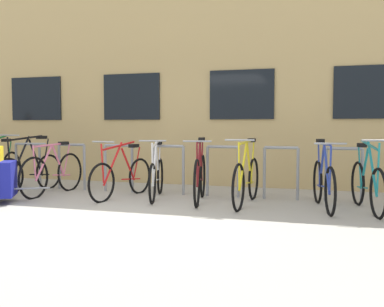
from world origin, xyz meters
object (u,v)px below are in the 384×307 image
at_px(bicycle_yellow, 247,179).
at_px(bicycle_white, 156,176).
at_px(bicycle_red, 122,176).
at_px(bicycle_teal, 367,184).
at_px(bicycle_blue, 323,183).
at_px(bicycle_maroon, 200,177).
at_px(bicycle_black, 30,171).
at_px(bicycle_pink, 53,173).

height_order(bicycle_yellow, bicycle_white, bicycle_yellow).
distance_m(bicycle_red, bicycle_teal, 3.96).
bearing_deg(bicycle_blue, bicycle_maroon, 178.20).
distance_m(bicycle_black, bicycle_white, 2.52).
relative_size(bicycle_black, bicycle_red, 0.99).
relative_size(bicycle_maroon, bicycle_teal, 1.02).
bearing_deg(bicycle_yellow, bicycle_black, 178.24).
bearing_deg(bicycle_blue, bicycle_white, 176.48).
height_order(bicycle_white, bicycle_pink, bicycle_white).
height_order(bicycle_blue, bicycle_red, bicycle_blue).
height_order(bicycle_red, bicycle_pink, bicycle_red).
bearing_deg(bicycle_maroon, bicycle_white, 172.36).
xyz_separation_m(bicycle_red, bicycle_teal, (3.96, -0.07, 0.02)).
height_order(bicycle_yellow, bicycle_red, bicycle_yellow).
relative_size(bicycle_blue, bicycle_black, 1.00).
relative_size(bicycle_blue, bicycle_pink, 0.97).
distance_m(bicycle_white, bicycle_teal, 3.36).
bearing_deg(bicycle_pink, bicycle_red, 1.89).
xyz_separation_m(bicycle_yellow, bicycle_white, (-1.59, 0.17, -0.02)).
bearing_deg(bicycle_black, bicycle_blue, -1.31).
bearing_deg(bicycle_teal, bicycle_yellow, 179.93).
distance_m(bicycle_maroon, bicycle_teal, 2.55).
height_order(bicycle_maroon, bicycle_teal, bicycle_teal).
distance_m(bicycle_blue, bicycle_teal, 0.61).
distance_m(bicycle_teal, bicycle_pink, 5.30).
distance_m(bicycle_blue, bicycle_white, 2.75).
distance_m(bicycle_blue, bicycle_yellow, 1.16).
xyz_separation_m(bicycle_blue, bicycle_white, (-2.75, 0.17, -0.02)).
bearing_deg(bicycle_black, bicycle_teal, -1.25).
relative_size(bicycle_maroon, bicycle_pink, 0.99).
bearing_deg(bicycle_pink, bicycle_teal, -0.26).
relative_size(bicycle_blue, bicycle_red, 0.98).
bearing_deg(bicycle_maroon, bicycle_red, 180.00).
distance_m(bicycle_blue, bicycle_black, 5.26).
bearing_deg(bicycle_pink, bicycle_blue, -0.20).
distance_m(bicycle_red, bicycle_pink, 1.35).
bearing_deg(bicycle_red, bicycle_pink, -178.11).
relative_size(bicycle_white, bicycle_pink, 0.94).
relative_size(bicycle_red, bicycle_teal, 1.01).
distance_m(bicycle_blue, bicycle_pink, 4.69).
bearing_deg(bicycle_pink, bicycle_black, 169.60).
distance_m(bicycle_black, bicycle_red, 1.92).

